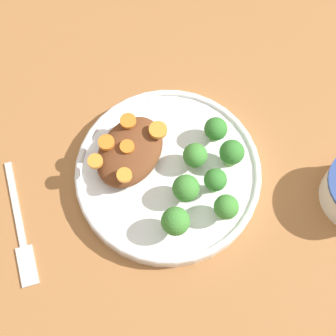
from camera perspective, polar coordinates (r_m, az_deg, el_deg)
ground_plane at (r=0.83m, az=-0.00°, el=-0.93°), size 4.00×4.00×0.00m
plate at (r=0.81m, az=-0.00°, el=-0.58°), size 0.27×0.27×0.03m
stew_mound at (r=0.80m, az=-3.90°, el=1.66°), size 0.12×0.09×0.04m
broccoli_floret_0 at (r=0.75m, az=0.76°, el=-5.46°), size 0.04×0.04×0.05m
broccoli_floret_1 at (r=0.77m, az=1.83°, el=-2.10°), size 0.04×0.04×0.05m
broccoli_floret_2 at (r=0.77m, az=4.82°, el=-1.27°), size 0.03×0.03×0.05m
broccoli_floret_3 at (r=0.79m, az=6.49°, el=1.52°), size 0.04×0.04×0.05m
broccoli_floret_4 at (r=0.76m, az=5.92°, el=-4.03°), size 0.03×0.03×0.05m
broccoli_floret_5 at (r=0.79m, az=2.77°, el=1.26°), size 0.03×0.03×0.05m
broccoli_floret_6 at (r=0.81m, az=4.86°, el=3.93°), size 0.03×0.03×0.04m
carrot_slice_0 at (r=0.78m, az=-4.18°, el=2.18°), size 0.02×0.02×0.00m
carrot_slice_1 at (r=0.79m, az=-1.02°, el=3.88°), size 0.03×0.03×0.01m
carrot_slice_2 at (r=0.78m, az=-7.41°, el=0.69°), size 0.02×0.02×0.01m
carrot_slice_3 at (r=0.80m, az=-4.08°, el=4.80°), size 0.02×0.02×0.01m
carrot_slice_4 at (r=0.79m, az=-6.28°, el=2.60°), size 0.02×0.02×0.01m
carrot_slice_5 at (r=0.77m, az=-4.46°, el=-0.74°), size 0.02×0.02×0.01m
fork at (r=0.82m, az=-14.70°, el=-6.52°), size 0.15×0.15×0.01m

